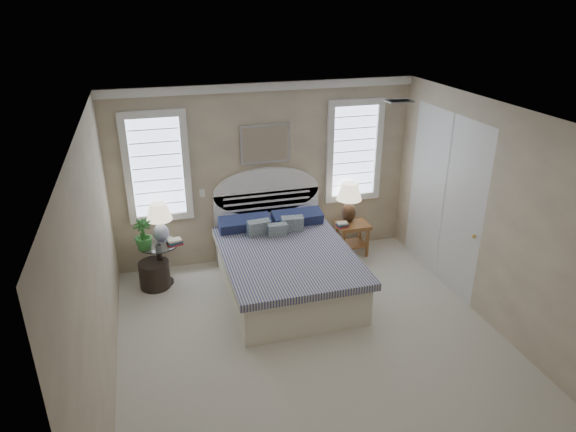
# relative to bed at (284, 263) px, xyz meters

# --- Properties ---
(floor) EXTENTS (4.50, 5.00, 0.01)m
(floor) POSITION_rel_bed_xyz_m (0.00, -1.46, -0.39)
(floor) COLOR beige
(floor) RESTS_ON ground
(ceiling) EXTENTS (4.50, 5.00, 0.01)m
(ceiling) POSITION_rel_bed_xyz_m (0.00, -1.46, 2.31)
(ceiling) COLOR silver
(ceiling) RESTS_ON wall_back
(wall_back) EXTENTS (4.50, 0.02, 2.70)m
(wall_back) POSITION_rel_bed_xyz_m (0.00, 1.04, 0.96)
(wall_back) COLOR tan
(wall_back) RESTS_ON floor
(wall_left) EXTENTS (0.02, 5.00, 2.70)m
(wall_left) POSITION_rel_bed_xyz_m (-2.25, -1.46, 0.96)
(wall_left) COLOR tan
(wall_left) RESTS_ON floor
(wall_right) EXTENTS (0.02, 5.00, 2.70)m
(wall_right) POSITION_rel_bed_xyz_m (2.25, -1.46, 0.96)
(wall_right) COLOR tan
(wall_right) RESTS_ON floor
(crown_molding) EXTENTS (4.50, 0.08, 0.12)m
(crown_molding) POSITION_rel_bed_xyz_m (0.00, 1.00, 2.25)
(crown_molding) COLOR white
(crown_molding) RESTS_ON wall_back
(hvac_vent) EXTENTS (0.30, 0.20, 0.02)m
(hvac_vent) POSITION_rel_bed_xyz_m (1.20, -0.66, 2.29)
(hvac_vent) COLOR #B2B2B2
(hvac_vent) RESTS_ON ceiling
(switch_plate) EXTENTS (0.08, 0.01, 0.12)m
(switch_plate) POSITION_rel_bed_xyz_m (-0.95, 1.03, 0.76)
(switch_plate) COLOR white
(switch_plate) RESTS_ON wall_back
(window_left) EXTENTS (0.90, 0.06, 1.60)m
(window_left) POSITION_rel_bed_xyz_m (-1.55, 1.02, 1.21)
(window_left) COLOR silver
(window_left) RESTS_ON wall_back
(window_right) EXTENTS (0.90, 0.06, 1.60)m
(window_right) POSITION_rel_bed_xyz_m (1.40, 1.02, 1.21)
(window_right) COLOR silver
(window_right) RESTS_ON wall_back
(painting) EXTENTS (0.74, 0.04, 0.58)m
(painting) POSITION_rel_bed_xyz_m (0.00, 1.00, 1.43)
(painting) COLOR silver
(painting) RESTS_ON wall_back
(closet_door) EXTENTS (0.02, 1.80, 2.40)m
(closet_door) POSITION_rel_bed_xyz_m (2.23, -0.26, 0.81)
(closet_door) COLOR silver
(closet_door) RESTS_ON floor
(bed) EXTENTS (1.72, 2.28, 1.47)m
(bed) POSITION_rel_bed_xyz_m (0.00, 0.00, 0.00)
(bed) COLOR silver
(bed) RESTS_ON floor
(side_table_left) EXTENTS (0.56, 0.56, 0.63)m
(side_table_left) POSITION_rel_bed_xyz_m (-1.65, 0.59, 0.00)
(side_table_left) COLOR black
(side_table_left) RESTS_ON floor
(nightstand_right) EXTENTS (0.50, 0.40, 0.53)m
(nightstand_right) POSITION_rel_bed_xyz_m (1.30, 0.69, 0.00)
(nightstand_right) COLOR brown
(nightstand_right) RESTS_ON floor
(floor_pot) EXTENTS (0.49, 0.49, 0.38)m
(floor_pot) POSITION_rel_bed_xyz_m (-1.75, 0.53, -0.19)
(floor_pot) COLOR black
(floor_pot) RESTS_ON floor
(lamp_left) EXTENTS (0.45, 0.45, 0.57)m
(lamp_left) POSITION_rel_bed_xyz_m (-1.60, 0.66, 0.59)
(lamp_left) COLOR silver
(lamp_left) RESTS_ON side_table_left
(lamp_right) EXTENTS (0.44, 0.44, 0.64)m
(lamp_right) POSITION_rel_bed_xyz_m (1.27, 0.80, 0.53)
(lamp_right) COLOR black
(lamp_right) RESTS_ON nightstand_right
(potted_plant) EXTENTS (0.28, 0.28, 0.43)m
(potted_plant) POSITION_rel_bed_xyz_m (-1.83, 0.48, 0.46)
(potted_plant) COLOR #317C36
(potted_plant) RESTS_ON side_table_left
(books_left) EXTENTS (0.23, 0.19, 0.08)m
(books_left) POSITION_rel_bed_xyz_m (-1.43, 0.50, 0.28)
(books_left) COLOR maroon
(books_left) RESTS_ON side_table_left
(books_right) EXTENTS (0.19, 0.14, 0.07)m
(books_right) POSITION_rel_bed_xyz_m (1.10, 0.63, 0.18)
(books_right) COLOR maroon
(books_right) RESTS_ON nightstand_right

